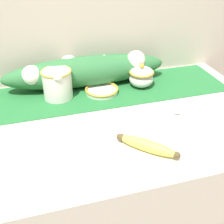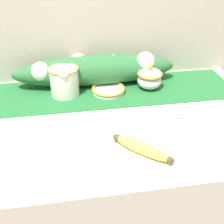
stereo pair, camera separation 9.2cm
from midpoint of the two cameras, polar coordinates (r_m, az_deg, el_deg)
countertop at (r=1.28m, az=0.85°, el=-18.28°), size 1.22×0.68×0.90m
back_wall at (r=1.19m, az=-2.04°, el=20.74°), size 2.02×0.04×2.40m
table_runner at (r=1.14m, az=-0.65°, el=4.02°), size 1.13×0.28×0.00m
cream_pitcher at (r=1.10m, az=-7.32°, el=6.34°), size 0.12×0.14×0.12m
sugar_bowl at (r=1.17m, az=9.90°, el=6.70°), size 0.10×0.10×0.10m
small_dish at (r=1.13m, az=1.59°, el=4.50°), size 0.14×0.14×0.02m
banana at (r=0.83m, az=9.27°, el=-7.37°), size 0.16×0.16×0.04m
spoon at (r=1.02m, az=15.36°, el=-0.88°), size 0.18×0.08×0.01m
poinsettia_garland at (r=1.18m, az=-1.27°, el=8.60°), size 0.68×0.14×0.14m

